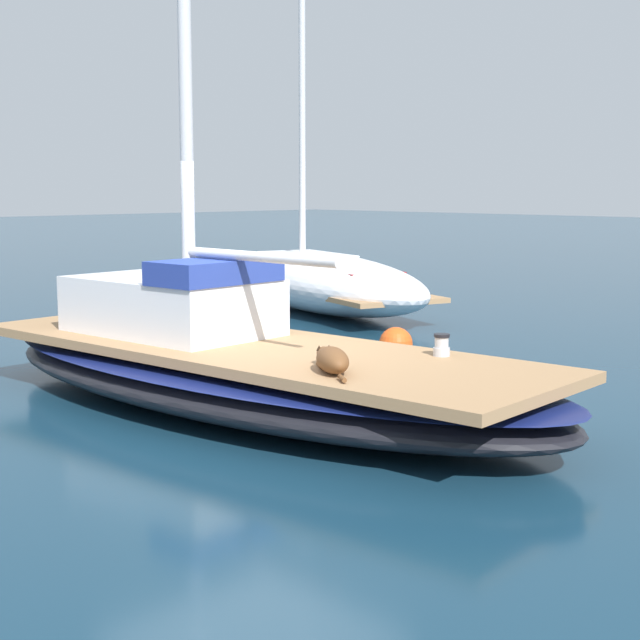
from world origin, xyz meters
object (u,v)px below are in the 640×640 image
Objects in this scene: dog_brown at (332,360)px; moored_boat_starboard_side at (319,280)px; deck_winch at (442,346)px; sailboat_main at (250,376)px; mooring_buoy at (396,344)px.

moored_boat_starboard_side reaches higher than dog_brown.
moored_boat_starboard_side is (6.32, 6.51, -0.21)m from dog_brown.
dog_brown is at bearing 171.54° from deck_winch.
sailboat_main is at bearing 115.81° from deck_winch.
deck_winch is 8.38m from moored_boat_starboard_side.
sailboat_main is 1.08× the size of moored_boat_starboard_side.
deck_winch is at bearing -64.19° from sailboat_main.
moored_boat_starboard_side is at bearing 53.07° from deck_winch.
dog_brown is 9.07m from moored_boat_starboard_side.
deck_winch reaches higher than mooring_buoy.
sailboat_main is at bearing 74.72° from dog_brown.
dog_brown reaches higher than sailboat_main.
sailboat_main is 8.85× the size of dog_brown.
moored_boat_starboard_side is at bearing 56.41° from mooring_buoy.
moored_boat_starboard_side is (5.89, 4.94, 0.23)m from sailboat_main.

